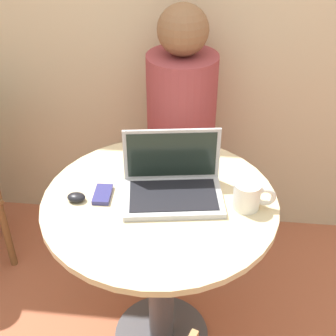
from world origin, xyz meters
The scene contains 7 objects.
ground_plane centered at (0.00, 0.00, 0.00)m, with size 12.00×12.00×0.00m, color #B26042.
round_table centered at (0.00, 0.00, 0.57)m, with size 0.83×0.83×0.78m.
laptop centered at (0.04, 0.03, 0.82)m, with size 0.37×0.27×0.22m.
cell_phone centered at (-0.20, -0.01, 0.78)m, with size 0.06×0.11×0.02m.
computer_mouse centered at (-0.29, -0.04, 0.79)m, with size 0.06×0.05×0.03m.
coffee_cup centered at (0.30, -0.01, 0.83)m, with size 0.14×0.09×0.10m.
person_seated centered at (0.03, 0.69, 0.55)m, with size 0.34×0.51×1.28m.
Camera 1 is at (0.17, -1.27, 1.80)m, focal length 50.00 mm.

